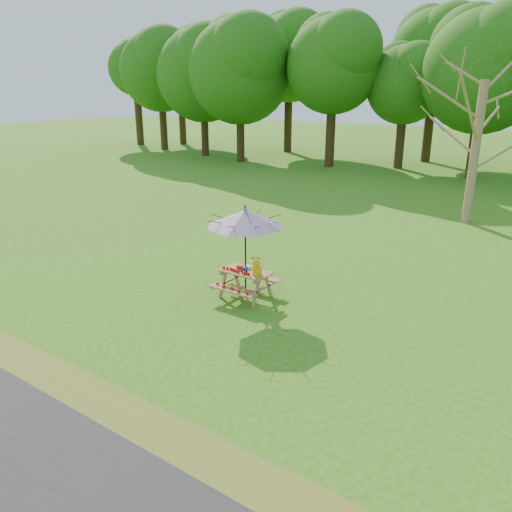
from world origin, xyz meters
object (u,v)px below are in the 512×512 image
Objects in this scene: bare_tree at (494,13)px; patio_umbrella at (245,218)px; picnic_table at (246,284)px; flower_bucket at (257,264)px.

bare_tree reaches higher than patio_umbrella.
picnic_table is 0.70m from flower_bucket.
flower_bucket reaches higher than picnic_table.
patio_umbrella is 4.67× the size of flower_bucket.
patio_umbrella is at bearing 172.79° from flower_bucket.
patio_umbrella is at bearing 84.81° from picnic_table.
bare_tree is 11.90m from patio_umbrella.
picnic_table is 0.59× the size of patio_umbrella.
patio_umbrella reaches higher than flower_bucket.
flower_bucket is (0.36, -0.05, -1.02)m from patio_umbrella.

